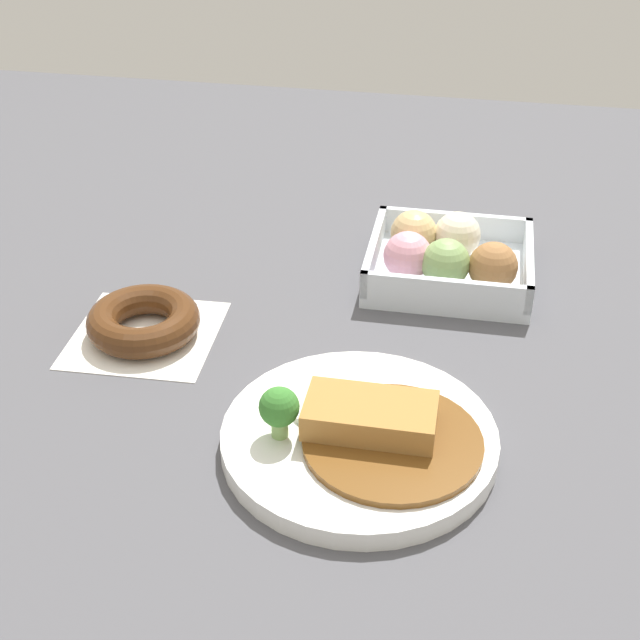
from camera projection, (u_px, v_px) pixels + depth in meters
ground_plane at (277, 363)px, 0.85m from camera, size 1.60×1.60×0.00m
curry_plate at (361, 435)px, 0.74m from camera, size 0.23×0.23×0.06m
donut_box at (446, 258)px, 0.97m from camera, size 0.18×0.16×0.06m
chocolate_ring_donut at (144, 322)px, 0.88m from camera, size 0.15×0.15×0.03m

